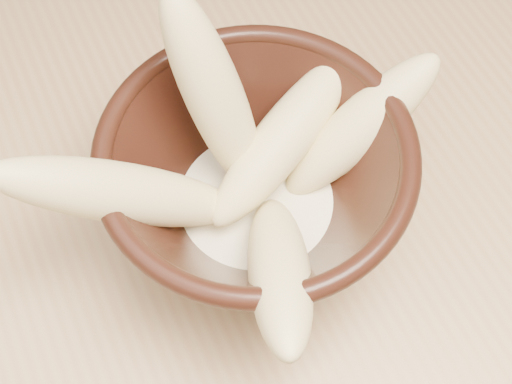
# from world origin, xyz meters

# --- Properties ---
(table) EXTENTS (1.20, 0.80, 0.75)m
(table) POSITION_xyz_m (0.00, 0.00, 0.67)
(table) COLOR tan
(table) RESTS_ON ground
(bowl) EXTENTS (0.23, 0.23, 0.13)m
(bowl) POSITION_xyz_m (0.07, -0.14, 0.82)
(bowl) COLOR black
(bowl) RESTS_ON table
(milk_puddle) EXTENTS (0.13, 0.13, 0.02)m
(milk_puddle) POSITION_xyz_m (0.07, -0.14, 0.79)
(milk_puddle) COLOR beige
(milk_puddle) RESTS_ON bowl
(banana_upright) EXTENTS (0.08, 0.12, 0.18)m
(banana_upright) POSITION_xyz_m (0.06, -0.10, 0.88)
(banana_upright) COLOR #DECB83
(banana_upright) RESTS_ON bowl
(banana_left) EXTENTS (0.19, 0.07, 0.16)m
(banana_left) POSITION_xyz_m (-0.02, -0.13, 0.86)
(banana_left) COLOR #DECB83
(banana_left) RESTS_ON bowl
(banana_right) EXTENTS (0.15, 0.06, 0.12)m
(banana_right) POSITION_xyz_m (0.16, -0.14, 0.84)
(banana_right) COLOR #DECB83
(banana_right) RESTS_ON bowl
(banana_across) EXTENTS (0.18, 0.12, 0.08)m
(banana_across) POSITION_xyz_m (0.11, -0.12, 0.84)
(banana_across) COLOR #DECB83
(banana_across) RESTS_ON bowl
(banana_front) EXTENTS (0.10, 0.18, 0.13)m
(banana_front) POSITION_xyz_m (0.06, -0.22, 0.84)
(banana_front) COLOR #DECB83
(banana_front) RESTS_ON bowl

